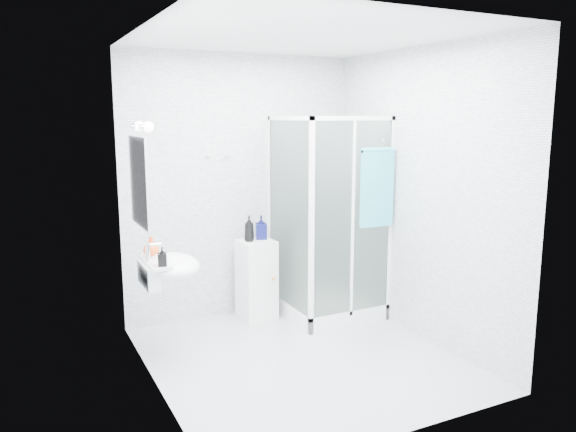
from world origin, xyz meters
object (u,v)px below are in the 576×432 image
wall_basin (168,267)px  hand_towel (377,186)px  soap_dispenser_orange (151,246)px  storage_cabinet (257,280)px  shampoo_bottle_b (261,227)px  shower_enclosure (325,274)px  soap_dispenser_black (162,257)px  shampoo_bottle_a (249,229)px

wall_basin → hand_towel: (1.97, -0.09, 0.56)m
soap_dispenser_orange → hand_towel: bearing=-6.7°
wall_basin → storage_cabinet: (1.03, 0.60, -0.40)m
shampoo_bottle_b → shower_enclosure: bearing=-30.5°
storage_cabinet → shampoo_bottle_b: bearing=26.9°
shower_enclosure → shampoo_bottle_b: (-0.55, 0.32, 0.46)m
shampoo_bottle_b → soap_dispenser_black: size_ratio=1.57×
soap_dispenser_orange → shower_enclosure: bearing=5.2°
soap_dispenser_black → shower_enclosure: bearing=16.1°
storage_cabinet → soap_dispenser_black: soap_dispenser_black is taller
wall_basin → shampoo_bottle_a: (0.96, 0.60, 0.12)m
soap_dispenser_orange → storage_cabinet: bearing=21.2°
wall_basin → soap_dispenser_black: bearing=-114.9°
hand_towel → soap_dispenser_orange: (-2.06, 0.24, -0.42)m
shower_enclosure → hand_towel: shower_enclosure is taller
storage_cabinet → hand_towel: bearing=-39.2°
storage_cabinet → shampoo_bottle_b: (0.07, 0.04, 0.51)m
shampoo_bottle_a → soap_dispenser_orange: bearing=-157.5°
storage_cabinet → shampoo_bottle_a: bearing=177.0°
hand_towel → soap_dispenser_orange: 2.12m
shampoo_bottle_a → shampoo_bottle_b: 0.15m
hand_towel → soap_dispenser_black: (-2.06, -0.10, -0.42)m
hand_towel → shampoo_bottle_a: hand_towel is taller
hand_towel → soap_dispenser_black: bearing=-177.2°
wall_basin → storage_cabinet: wall_basin is taller
shampoo_bottle_a → soap_dispenser_black: (-1.05, -0.78, 0.02)m
storage_cabinet → soap_dispenser_orange: size_ratio=4.82×
storage_cabinet → shampoo_bottle_a: 0.53m
shower_enclosure → shampoo_bottle_a: (-0.69, 0.28, 0.47)m
shower_enclosure → soap_dispenser_black: bearing=-163.9°
soap_dispenser_orange → shampoo_bottle_a: bearing=22.5°
storage_cabinet → shower_enclosure: bearing=-27.5°
hand_towel → shampoo_bottle_b: hand_towel is taller
shampoo_bottle_a → soap_dispenser_orange: size_ratio=1.54×
soap_dispenser_black → hand_towel: bearing=2.8°
shower_enclosure → soap_dispenser_orange: shower_enclosure is taller
wall_basin → storage_cabinet: bearing=29.9°
wall_basin → hand_towel: hand_towel is taller
shower_enclosure → shampoo_bottle_a: bearing=158.1°
shower_enclosure → shampoo_bottle_a: shower_enclosure is taller
storage_cabinet → shampoo_bottle_b: shampoo_bottle_b is taller
storage_cabinet → hand_towel: (0.94, -0.68, 0.96)m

